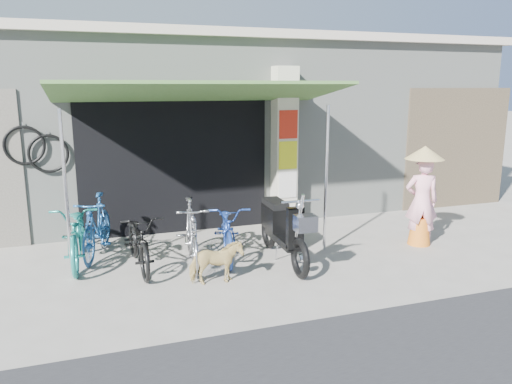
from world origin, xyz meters
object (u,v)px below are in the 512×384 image
object	(u,v)px
moped	(282,229)
nun	(422,196)
street_dog	(216,263)
bike_blue	(97,226)
bike_silver	(191,233)
bike_teal	(78,233)
bike_black	(139,240)
bike_navy	(228,229)

from	to	relation	value
moped	nun	size ratio (longest dim) A/B	1.18
street_dog	nun	xyz separation A→B (m)	(3.70, 0.57, 0.54)
bike_blue	moped	size ratio (longest dim) A/B	0.82
bike_silver	bike_blue	bearing A→B (deg)	153.38
bike_teal	bike_silver	world-z (taller)	bike_silver
bike_silver	nun	bearing A→B (deg)	2.90
bike_teal	bike_black	xyz separation A→B (m)	(0.84, -0.53, -0.05)
bike_teal	bike_silver	bearing A→B (deg)	-17.93
bike_blue	bike_navy	bearing A→B (deg)	-4.53
bike_teal	bike_silver	distance (m)	1.72
bike_teal	bike_blue	bearing A→B (deg)	45.67
bike_navy	bike_teal	bearing A→B (deg)	179.96
nun	bike_navy	bearing A→B (deg)	14.30
street_dog	nun	distance (m)	3.78
bike_blue	moped	distance (m)	2.91
bike_blue	bike_black	bearing A→B (deg)	-38.22
bike_black	bike_silver	xyz separation A→B (m)	(0.76, -0.10, 0.06)
bike_black	bike_navy	size ratio (longest dim) A/B	0.97
bike_black	moped	distance (m)	2.14
bike_silver	moped	distance (m)	1.37
bike_silver	moped	bearing A→B (deg)	-4.17
bike_navy	moped	distance (m)	0.85
bike_navy	bike_silver	bearing A→B (deg)	-153.37
bike_black	moped	xyz separation A→B (m)	(2.11, -0.36, 0.07)
nun	bike_black	bearing A→B (deg)	17.22
bike_navy	nun	world-z (taller)	nun
bike_silver	bike_navy	bearing A→B (deg)	21.49
bike_black	nun	xyz separation A→B (m)	(4.63, -0.36, 0.40)
bike_navy	street_dog	bearing A→B (deg)	-102.61
bike_blue	nun	xyz separation A→B (m)	(5.19, -1.13, 0.35)
bike_teal	moped	bearing A→B (deg)	-13.26
street_dog	nun	bearing A→B (deg)	-79.45
street_dog	moped	bearing A→B (deg)	-62.65
moped	nun	bearing A→B (deg)	2.00
bike_teal	bike_navy	world-z (taller)	bike_teal
bike_blue	moped	xyz separation A→B (m)	(2.68, -1.13, 0.02)
bike_teal	bike_black	distance (m)	0.99
bike_teal	bike_blue	distance (m)	0.37
bike_teal	moped	distance (m)	3.08
bike_blue	bike_teal	bearing A→B (deg)	-122.19
nun	bike_blue	bearing A→B (deg)	9.35
bike_teal	bike_black	world-z (taller)	bike_teal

